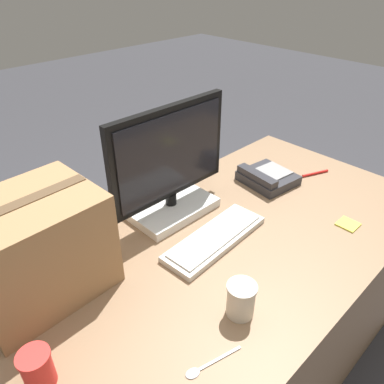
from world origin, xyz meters
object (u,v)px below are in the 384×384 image
(keyboard, at_px, (215,238))
(desk_phone, at_px, (267,177))
(sticky_note_pad, at_px, (348,224))
(spoon, at_px, (204,367))
(monitor, at_px, (170,171))
(paper_cup_left, at_px, (37,369))
(paper_cup_right, at_px, (241,299))
(cardboard_box, at_px, (35,248))
(pen_marker, at_px, (315,173))

(keyboard, bearing_deg, desk_phone, 10.38)
(desk_phone, relative_size, sticky_note_pad, 3.29)
(keyboard, height_order, sticky_note_pad, keyboard)
(desk_phone, distance_m, sticky_note_pad, 0.41)
(keyboard, distance_m, spoon, 0.49)
(monitor, bearing_deg, sticky_note_pad, -51.96)
(paper_cup_left, bearing_deg, keyboard, 5.49)
(desk_phone, height_order, paper_cup_left, paper_cup_left)
(paper_cup_right, xyz_separation_m, cardboard_box, (-0.36, 0.48, 0.10))
(desk_phone, distance_m, paper_cup_left, 1.17)
(desk_phone, relative_size, pen_marker, 1.79)
(desk_phone, bearing_deg, paper_cup_right, -142.47)
(cardboard_box, height_order, sticky_note_pad, cardboard_box)
(paper_cup_left, xyz_separation_m, paper_cup_right, (0.51, -0.20, 0.00))
(spoon, distance_m, sticky_note_pad, 0.81)
(keyboard, relative_size, pen_marker, 3.21)
(monitor, distance_m, spoon, 0.71)
(paper_cup_right, bearing_deg, keyboard, 55.45)
(monitor, relative_size, pen_marker, 3.88)
(sticky_note_pad, bearing_deg, cardboard_box, 152.51)
(paper_cup_left, bearing_deg, desk_phone, 8.96)
(monitor, distance_m, desk_phone, 0.50)
(keyboard, bearing_deg, spoon, -143.92)
(cardboard_box, relative_size, pen_marker, 2.91)
(monitor, distance_m, pen_marker, 0.75)
(keyboard, xyz_separation_m, spoon, (-0.38, -0.32, -0.01))
(pen_marker, relative_size, sticky_note_pad, 1.84)
(cardboard_box, bearing_deg, paper_cup_right, -53.54)
(keyboard, relative_size, desk_phone, 1.80)
(desk_phone, distance_m, spoon, 0.95)
(monitor, relative_size, cardboard_box, 1.33)
(keyboard, relative_size, sticky_note_pad, 5.91)
(spoon, relative_size, sticky_note_pad, 2.22)
(paper_cup_left, relative_size, paper_cup_right, 0.98)
(monitor, distance_m, paper_cup_right, 0.57)
(cardboard_box, bearing_deg, monitor, 3.43)
(monitor, height_order, paper_cup_right, monitor)
(pen_marker, bearing_deg, keyboard, -157.88)
(monitor, height_order, pen_marker, monitor)
(paper_cup_left, relative_size, pen_marker, 0.78)
(paper_cup_left, height_order, spoon, paper_cup_left)
(keyboard, height_order, desk_phone, desk_phone)
(pen_marker, bearing_deg, cardboard_box, -167.76)
(cardboard_box, bearing_deg, spoon, -73.11)
(keyboard, distance_m, cardboard_box, 0.60)
(keyboard, height_order, paper_cup_left, paper_cup_left)
(keyboard, bearing_deg, pen_marker, -3.67)
(monitor, bearing_deg, cardboard_box, -176.57)
(keyboard, distance_m, desk_phone, 0.48)
(desk_phone, bearing_deg, keyboard, -159.00)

